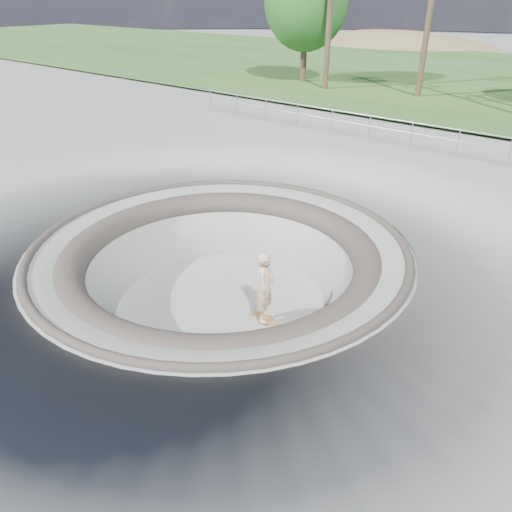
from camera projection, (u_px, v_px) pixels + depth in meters
name	position (u px, v px, depth m)	size (l,w,h in m)	color
ground	(220.00, 245.00, 13.54)	(180.00, 180.00, 0.00)	gray
skate_bowl	(222.00, 302.00, 14.40)	(14.00, 14.00, 4.10)	gray
safety_railing	(412.00, 134.00, 21.37)	(25.00, 0.06, 1.03)	#999CA2
skateboard	(265.00, 319.00, 13.64)	(0.93, 0.36, 0.09)	olive
skater	(266.00, 287.00, 13.16)	(0.73, 0.48, 2.02)	#D7AE8B
bushy_tree_left	(306.00, 1.00, 33.91)	(5.92, 5.38, 8.53)	brown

